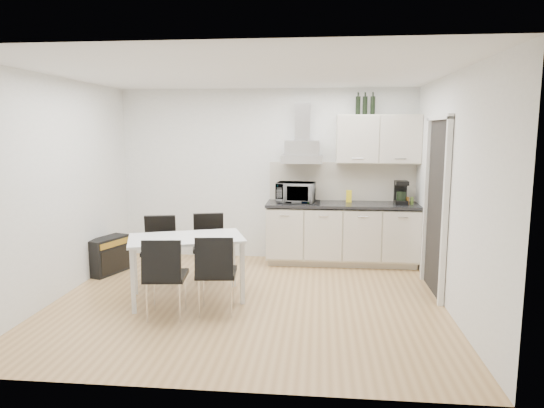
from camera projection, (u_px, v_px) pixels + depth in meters
The scene contains 15 objects.
ground at pixel (248, 300), 5.69m from camera, with size 4.50×4.50×0.00m, color tan.
wall_back at pixel (267, 175), 7.46m from camera, with size 4.50×0.10×2.60m, color white.
wall_front at pixel (206, 225), 3.53m from camera, with size 4.50×0.10×2.60m, color white.
wall_left at pixel (59, 188), 5.72m from camera, with size 0.10×4.00×2.60m, color white.
wall_right at pixel (452, 193), 5.27m from camera, with size 0.10×4.00×2.60m, color white.
ceiling at pixel (246, 73), 5.30m from camera, with size 4.50×4.50×0.00m, color white.
doorway at pixel (435, 208), 5.85m from camera, with size 0.08×1.04×2.10m, color white.
kitchenette at pixel (344, 209), 7.15m from camera, with size 2.22×0.64×2.52m.
dining_table at pixel (186, 244), 5.65m from camera, with size 1.48×1.14×0.75m.
chair_far_left at pixel (159, 252), 6.20m from camera, with size 0.44×0.50×0.88m, color black, non-canonical shape.
chair_far_right at pixel (209, 248), 6.37m from camera, with size 0.44×0.50×0.88m, color black, non-canonical shape.
chair_near_left at pixel (166, 277), 5.14m from camera, with size 0.44×0.50×0.88m, color black, non-canonical shape.
chair_near_right at pixel (216, 274), 5.26m from camera, with size 0.44×0.50×0.88m, color black, non-canonical shape.
guitar_amp at pixel (108, 255), 6.74m from camera, with size 0.45×0.66×0.51m.
floor_speaker at pixel (203, 246), 7.63m from camera, with size 0.20×0.18×0.33m, color black.
Camera 1 is at (0.83, -5.40, 1.99)m, focal length 32.00 mm.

